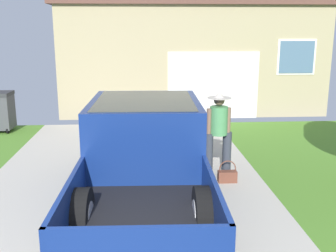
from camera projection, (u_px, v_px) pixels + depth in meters
pickup_truck at (145, 151)px, 6.97m from camera, size 2.06×5.56×1.60m
person_with_hat at (218, 132)px, 7.48m from camera, size 0.53×0.44×1.67m
handbag at (227, 175)px, 7.48m from camera, size 0.35×0.16×0.42m
house_with_garage at (186, 46)px, 15.62m from camera, size 9.03×6.85×4.27m
wheeled_trash_bin at (1, 110)px, 11.14m from camera, size 0.60×0.72×1.11m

